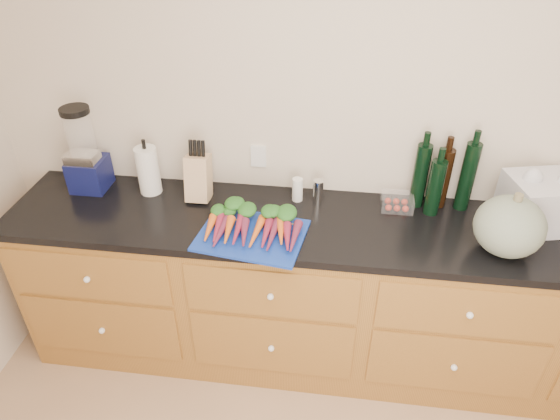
# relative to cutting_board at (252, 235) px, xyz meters

# --- Properties ---
(wall_back) EXTENTS (4.10, 0.05, 2.60)m
(wall_back) POSITION_rel_cutting_board_xyz_m (0.56, 0.48, 0.35)
(wall_back) COLOR beige
(wall_back) RESTS_ON ground
(cabinets) EXTENTS (3.60, 0.64, 0.90)m
(cabinets) POSITION_rel_cutting_board_xyz_m (0.56, 0.16, -0.50)
(cabinets) COLOR brown
(cabinets) RESTS_ON ground
(countertop) EXTENTS (3.64, 0.62, 0.04)m
(countertop) POSITION_rel_cutting_board_xyz_m (0.56, 0.16, -0.03)
(countertop) COLOR black
(countertop) RESTS_ON cabinets
(cutting_board) EXTENTS (0.53, 0.43, 0.01)m
(cutting_board) POSITION_rel_cutting_board_xyz_m (0.00, 0.00, 0.00)
(cutting_board) COLOR #1334A1
(cutting_board) RESTS_ON countertop
(carrots) EXTENTS (0.44, 0.33, 0.06)m
(carrots) POSITION_rel_cutting_board_xyz_m (-0.00, 0.04, 0.03)
(carrots) COLOR orange
(carrots) RESTS_ON cutting_board
(squash) EXTENTS (0.30, 0.30, 0.27)m
(squash) POSITION_rel_cutting_board_xyz_m (1.14, 0.04, 0.13)
(squash) COLOR slate
(squash) RESTS_ON countertop
(blender_appliance) EXTENTS (0.18, 0.18, 0.46)m
(blender_appliance) POSITION_rel_cutting_board_xyz_m (-0.93, 0.32, 0.19)
(blender_appliance) COLOR #0E1344
(blender_appliance) RESTS_ON countertop
(paper_towel) EXTENTS (0.11, 0.11, 0.26)m
(paper_towel) POSITION_rel_cutting_board_xyz_m (-0.60, 0.32, 0.12)
(paper_towel) COLOR white
(paper_towel) RESTS_ON countertop
(knife_block) EXTENTS (0.12, 0.12, 0.24)m
(knife_block) POSITION_rel_cutting_board_xyz_m (-0.33, 0.30, 0.11)
(knife_block) COLOR tan
(knife_block) RESTS_ON countertop
(grinder_salt) EXTENTS (0.05, 0.05, 0.13)m
(grinder_salt) POSITION_rel_cutting_board_xyz_m (0.18, 0.34, 0.06)
(grinder_salt) COLOR white
(grinder_salt) RESTS_ON countertop
(grinder_pepper) EXTENTS (0.05, 0.05, 0.11)m
(grinder_pepper) POSITION_rel_cutting_board_xyz_m (0.29, 0.34, 0.05)
(grinder_pepper) COLOR black
(grinder_pepper) RESTS_ON countertop
(canister_chrome) EXTENTS (0.05, 0.05, 0.12)m
(canister_chrome) POSITION_rel_cutting_board_xyz_m (0.29, 0.34, 0.06)
(canister_chrome) COLOR silver
(canister_chrome) RESTS_ON countertop
(tomato_box) EXTENTS (0.16, 0.13, 0.07)m
(tomato_box) POSITION_rel_cutting_board_xyz_m (0.69, 0.33, 0.03)
(tomato_box) COLOR white
(tomato_box) RESTS_ON countertop
(bottles) EXTENTS (0.30, 0.15, 0.36)m
(bottles) POSITION_rel_cutting_board_xyz_m (0.89, 0.37, 0.16)
(bottles) COLOR black
(bottles) RESTS_ON countertop
(grocery_bag) EXTENTS (0.39, 0.34, 0.24)m
(grocery_bag) POSITION_rel_cutting_board_xyz_m (1.35, 0.28, 0.12)
(grocery_bag) COLOR white
(grocery_bag) RESTS_ON countertop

